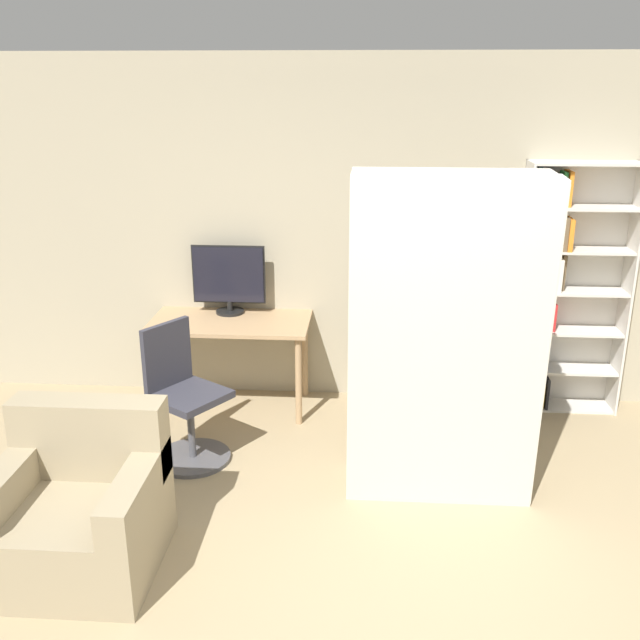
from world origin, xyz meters
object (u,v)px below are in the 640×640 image
(bookshelf, at_px, (558,289))
(mattress_far, at_px, (443,335))
(mattress_near, at_px, (447,349))
(armchair, at_px, (79,510))
(office_chair, at_px, (184,406))
(monitor, at_px, (229,278))

(bookshelf, relative_size, mattress_far, 0.96)
(bookshelf, relative_size, mattress_near, 0.96)
(armchair, bearing_deg, office_chair, 75.81)
(office_chair, xyz_separation_m, armchair, (-0.29, -1.14, -0.08))
(mattress_far, bearing_deg, monitor, 143.02)
(monitor, xyz_separation_m, mattress_far, (1.56, -1.18, -0.01))
(office_chair, relative_size, armchair, 1.13)
(office_chair, relative_size, mattress_far, 0.48)
(mattress_near, height_order, mattress_far, mattress_near)
(mattress_near, distance_m, mattress_far, 0.24)
(monitor, xyz_separation_m, office_chair, (-0.13, -1.02, -0.62))
(mattress_near, bearing_deg, mattress_far, 90.00)
(monitor, relative_size, mattress_far, 0.29)
(monitor, height_order, mattress_far, mattress_far)
(bookshelf, xyz_separation_m, mattress_far, (-0.99, -1.20, 0.03))
(mattress_near, xyz_separation_m, armchair, (-1.99, -0.74, -0.69))
(bookshelf, height_order, armchair, bookshelf)
(office_chair, distance_m, armchair, 1.18)
(armchair, bearing_deg, mattress_far, 26.36)
(office_chair, relative_size, mattress_near, 0.47)
(armchair, bearing_deg, mattress_near, 20.43)
(bookshelf, relative_size, armchair, 2.28)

